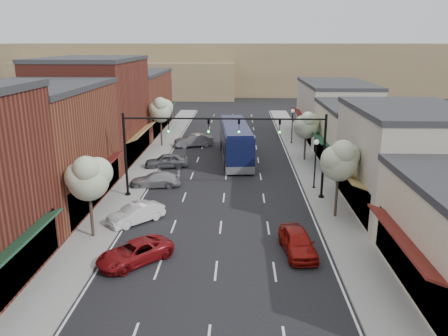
# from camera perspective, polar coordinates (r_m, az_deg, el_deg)

# --- Properties ---
(ground) EXTENTS (160.00, 160.00, 0.00)m
(ground) POSITION_cam_1_polar(r_m,az_deg,el_deg) (28.83, -0.62, -9.36)
(ground) COLOR black
(ground) RESTS_ON ground
(sidewalk_left) EXTENTS (2.80, 73.00, 0.15)m
(sidewalk_left) POSITION_cam_1_polar(r_m,az_deg,el_deg) (47.16, -9.80, 0.75)
(sidewalk_left) COLOR gray
(sidewalk_left) RESTS_ON ground
(sidewalk_right) EXTENTS (2.80, 73.00, 0.15)m
(sidewalk_right) POSITION_cam_1_polar(r_m,az_deg,el_deg) (46.71, 10.82, 0.55)
(sidewalk_right) COLOR gray
(sidewalk_right) RESTS_ON ground
(curb_left) EXTENTS (0.25, 73.00, 0.17)m
(curb_left) POSITION_cam_1_polar(r_m,az_deg,el_deg) (46.90, -8.12, 0.74)
(curb_left) COLOR gray
(curb_left) RESTS_ON ground
(curb_right) EXTENTS (0.25, 73.00, 0.17)m
(curb_right) POSITION_cam_1_polar(r_m,az_deg,el_deg) (46.52, 9.11, 0.57)
(curb_right) COLOR gray
(curb_right) RESTS_ON ground
(bldg_left_midnear) EXTENTS (10.14, 14.10, 9.40)m
(bldg_left_midnear) POSITION_cam_1_polar(r_m,az_deg,el_deg) (36.38, -23.19, 2.52)
(bldg_left_midnear) COLOR brown
(bldg_left_midnear) RESTS_ON ground
(bldg_left_midfar) EXTENTS (10.14, 14.10, 10.90)m
(bldg_left_midfar) POSITION_cam_1_polar(r_m,az_deg,el_deg) (49.03, -16.49, 7.28)
(bldg_left_midfar) COLOR maroon
(bldg_left_midfar) RESTS_ON ground
(bldg_left_far) EXTENTS (10.14, 18.10, 8.40)m
(bldg_left_far) POSITION_cam_1_polar(r_m,az_deg,el_deg) (64.42, -11.96, 8.45)
(bldg_left_far) COLOR brown
(bldg_left_far) RESTS_ON ground
(bldg_right_midnear) EXTENTS (9.14, 12.10, 7.90)m
(bldg_right_midnear) POSITION_cam_1_polar(r_m,az_deg,el_deg) (35.36, 22.66, 0.96)
(bldg_right_midnear) COLOR #ABA393
(bldg_right_midnear) RESTS_ON ground
(bldg_right_midfar) EXTENTS (9.14, 12.10, 6.40)m
(bldg_right_midfar) POSITION_cam_1_polar(r_m,az_deg,el_deg) (46.64, 17.57, 3.96)
(bldg_right_midfar) COLOR beige
(bldg_right_midfar) RESTS_ON ground
(bldg_right_far) EXTENTS (9.14, 16.10, 7.40)m
(bldg_right_far) POSITION_cam_1_polar(r_m,az_deg,el_deg) (59.95, 14.18, 7.27)
(bldg_right_far) COLOR #ABA393
(bldg_right_far) RESTS_ON ground
(hill_far) EXTENTS (120.00, 30.00, 12.00)m
(hill_far) POSITION_cam_1_polar(r_m,az_deg,el_deg) (116.17, 1.51, 12.99)
(hill_far) COLOR #7A6647
(hill_far) RESTS_ON ground
(hill_near) EXTENTS (50.00, 20.00, 8.00)m
(hill_near) POSITION_cam_1_polar(r_m,az_deg,el_deg) (107.58, -12.28, 11.31)
(hill_near) COLOR #7A6647
(hill_near) RESTS_ON ground
(signal_mast_right) EXTENTS (8.22, 0.46, 7.00)m
(signal_mast_right) POSITION_cam_1_polar(r_m,az_deg,el_deg) (35.14, 9.19, 3.13)
(signal_mast_right) COLOR black
(signal_mast_right) RESTS_ON ground
(signal_mast_left) EXTENTS (8.22, 0.46, 7.00)m
(signal_mast_left) POSITION_cam_1_polar(r_m,az_deg,el_deg) (35.54, -9.13, 3.28)
(signal_mast_left) COLOR black
(signal_mast_left) RESTS_ON ground
(tree_right_near) EXTENTS (2.85, 2.65, 5.95)m
(tree_right_near) POSITION_cam_1_polar(r_m,az_deg,el_deg) (31.77, 14.92, 1.08)
(tree_right_near) COLOR #47382B
(tree_right_near) RESTS_ON ground
(tree_right_far) EXTENTS (2.85, 2.65, 5.43)m
(tree_right_far) POSITION_cam_1_polar(r_m,az_deg,el_deg) (47.23, 10.75, 5.60)
(tree_right_far) COLOR #47382B
(tree_right_far) RESTS_ON ground
(tree_left_near) EXTENTS (2.85, 2.65, 5.69)m
(tree_left_near) POSITION_cam_1_polar(r_m,az_deg,el_deg) (28.81, -17.28, -1.12)
(tree_left_near) COLOR #47382B
(tree_left_near) RESTS_ON ground
(tree_left_far) EXTENTS (2.85, 2.65, 6.13)m
(tree_left_far) POSITION_cam_1_polar(r_m,az_deg,el_deg) (53.37, -8.26, 7.58)
(tree_left_far) COLOR #47382B
(tree_left_far) RESTS_ON ground
(lamp_post_near) EXTENTS (0.44, 0.44, 4.44)m
(lamp_post_near) POSITION_cam_1_polar(r_m,az_deg,el_deg) (38.24, 11.88, 1.56)
(lamp_post_near) COLOR black
(lamp_post_near) RESTS_ON ground
(lamp_post_far) EXTENTS (0.44, 0.44, 4.44)m
(lamp_post_far) POSITION_cam_1_polar(r_m,az_deg,el_deg) (55.19, 8.93, 6.15)
(lamp_post_far) COLOR black
(lamp_post_far) RESTS_ON ground
(coach_bus) EXTENTS (3.92, 13.05, 3.93)m
(coach_bus) POSITION_cam_1_polar(r_m,az_deg,el_deg) (47.44, 1.50, 3.52)
(coach_bus) COLOR #0E1338
(coach_bus) RESTS_ON ground
(red_hatchback) EXTENTS (2.28, 4.56, 1.49)m
(red_hatchback) POSITION_cam_1_polar(r_m,az_deg,el_deg) (27.18, 9.59, -9.51)
(red_hatchback) COLOR maroon
(red_hatchback) RESTS_ON ground
(parked_car_a) EXTENTS (4.71, 4.72, 1.27)m
(parked_car_a) POSITION_cam_1_polar(r_m,az_deg,el_deg) (26.36, -11.59, -10.75)
(parked_car_a) COLOR maroon
(parked_car_a) RESTS_ON ground
(parked_car_b) EXTENTS (3.96, 3.98, 1.37)m
(parked_car_b) POSITION_cam_1_polar(r_m,az_deg,el_deg) (31.76, -11.45, -5.86)
(parked_car_b) COLOR white
(parked_car_b) RESTS_ON ground
(parked_car_c) EXTENTS (4.66, 2.33, 1.30)m
(parked_car_c) POSITION_cam_1_polar(r_m,az_deg,el_deg) (39.17, -8.98, -1.52)
(parked_car_c) COLOR #A6A5AB
(parked_car_c) RESTS_ON ground
(parked_car_d) EXTENTS (4.60, 2.61, 1.48)m
(parked_car_d) POSITION_cam_1_polar(r_m,az_deg,el_deg) (44.91, -7.54, 0.94)
(parked_car_d) COLOR #54585C
(parked_car_d) RESTS_ON ground
(parked_car_e) EXTENTS (4.97, 3.16, 1.55)m
(parked_car_e) POSITION_cam_1_polar(r_m,az_deg,el_deg) (53.81, -3.99, 3.62)
(parked_car_e) COLOR gray
(parked_car_e) RESTS_ON ground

